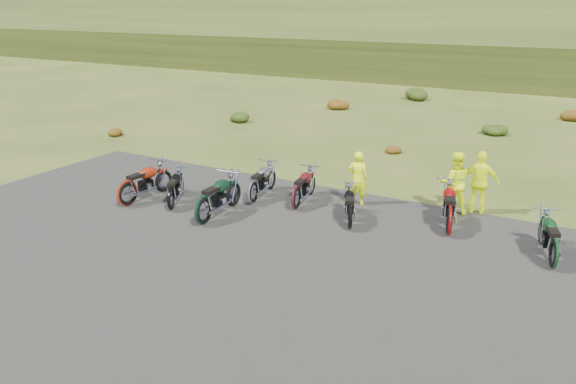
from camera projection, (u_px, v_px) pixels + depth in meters
The scene contains 22 objects.
ground at pixel (284, 235), 14.42m from camera, with size 300.00×300.00×0.00m, color #354416.
gravel_pad at pixel (240, 265), 12.77m from camera, with size 20.00×12.00×0.04m, color black.
hill_slope at pixel (535, 62), 55.61m from camera, with size 300.00×46.00×3.00m, color #283612, non-canonical shape.
hill_plateau at pixel (576, 33), 105.04m from camera, with size 300.00×90.00×9.17m, color #283612.
shrub_0 at pixel (117, 131), 24.88m from camera, with size 0.77×0.77×0.45m, color #692E0D.
shrub_1 at pixel (239, 115), 27.87m from camera, with size 1.03×1.03×0.61m, color #1F2F0B.
shrub_2 at pixel (337, 103), 30.86m from camera, with size 1.30×1.30×0.77m, color #692E0D.
shrub_3 at pixel (417, 93), 33.85m from camera, with size 1.56×1.56×0.92m, color #1F2F0B.
shrub_4 at pixel (391, 147), 22.11m from camera, with size 0.77×0.77×0.45m, color #692E0D.
shrub_5 at pixel (494, 128), 25.10m from camera, with size 1.03×1.03×0.61m, color #1F2F0B.
shrub_6 at pixel (574, 113), 28.09m from camera, with size 1.30×1.30×0.77m, color #692E0D.
motorcycle_0 at pixel (172, 211), 16.07m from camera, with size 1.91×0.64×1.00m, color black, non-canonical shape.
motorcycle_1 at pixel (129, 207), 16.38m from camera, with size 2.17×0.72×1.14m, color #98210B, non-canonical shape.
motorcycle_2 at pixel (204, 225), 15.04m from camera, with size 2.25×0.75×1.18m, color black, non-canonical shape.
motorcycle_3 at pixel (253, 204), 16.60m from camera, with size 2.00×0.67×1.05m, color #B7B7BC, non-canonical shape.
motorcycle_4 at pixel (296, 210), 16.12m from camera, with size 1.98×0.66×1.03m, color #550E14, non-canonical shape.
motorcycle_5 at pixel (350, 230), 14.72m from camera, with size 1.85×0.62×0.97m, color black, non-canonical shape.
motorcycle_6 at pixel (448, 236), 14.34m from camera, with size 2.21×0.74×1.16m, color maroon, non-canonical shape.
motorcycle_7 at pixel (551, 269), 12.57m from camera, with size 1.98×0.66×1.04m, color #0E3416, non-canonical shape.
person_middle at pixel (358, 179), 16.26m from camera, with size 0.58×0.38×1.60m, color #E7FA0D.
person_right_a at pixel (454, 184), 15.58m from camera, with size 0.86×0.67×1.77m, color #E7FA0D.
person_right_b at pixel (480, 183), 15.59m from camera, with size 1.04×0.43×1.78m, color #E7FA0D.
Camera 1 is at (6.64, -11.52, 5.69)m, focal length 35.00 mm.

